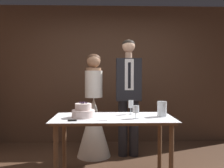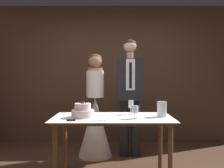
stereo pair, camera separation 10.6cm
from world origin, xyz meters
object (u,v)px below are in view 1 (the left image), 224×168
(tiered_cake, at_px, (83,111))
(wine_glass_middle, at_px, (131,105))
(cake_knife, at_px, (80,120))
(hurricane_candle, at_px, (162,109))
(wine_glass_near, at_px, (136,110))
(cake_table, at_px, (113,124))
(groom, at_px, (128,92))
(bride, at_px, (94,118))

(tiered_cake, bearing_deg, wine_glass_middle, 19.83)
(cake_knife, height_order, hurricane_candle, hurricane_candle)
(wine_glass_near, bearing_deg, cake_table, 154.70)
(tiered_cake, xyz_separation_m, hurricane_candle, (0.99, 0.04, 0.02))
(groom, bearing_deg, tiered_cake, -125.58)
(tiered_cake, xyz_separation_m, groom, (0.65, 0.91, 0.18))
(wine_glass_near, xyz_separation_m, wine_glass_middle, (-0.03, 0.32, 0.02))
(wine_glass_middle, bearing_deg, tiered_cake, -160.17)
(tiered_cake, xyz_separation_m, wine_glass_near, (0.64, -0.10, 0.03))
(cake_table, distance_m, tiered_cake, 0.41)
(hurricane_candle, distance_m, bride, 1.28)
(wine_glass_near, xyz_separation_m, groom, (0.01, 1.01, 0.15))
(cake_knife, height_order, bride, bride)
(cake_knife, relative_size, wine_glass_middle, 2.37)
(cake_table, bearing_deg, wine_glass_middle, 38.58)
(hurricane_candle, height_order, bride, bride)
(cake_knife, bearing_deg, bride, 81.61)
(hurricane_candle, bearing_deg, tiered_cake, -177.94)
(wine_glass_middle, height_order, bride, bride)
(wine_glass_near, xyz_separation_m, bride, (-0.55, 1.01, -0.28))
(bride, bearing_deg, wine_glass_near, -61.49)
(wine_glass_near, xyz_separation_m, hurricane_candle, (0.35, 0.14, -0.01))
(wine_glass_middle, height_order, groom, groom)
(tiered_cake, bearing_deg, hurricane_candle, 2.06)
(tiered_cake, relative_size, wine_glass_middle, 1.49)
(tiered_cake, distance_m, groom, 1.13)
(tiered_cake, height_order, wine_glass_middle, tiered_cake)
(wine_glass_middle, bearing_deg, wine_glass_near, -85.46)
(cake_knife, bearing_deg, wine_glass_near, 9.08)
(wine_glass_near, distance_m, groom, 1.02)
(cake_table, xyz_separation_m, bride, (-0.28, 0.88, -0.09))
(cake_table, height_order, wine_glass_middle, wine_glass_middle)
(cake_knife, relative_size, wine_glass_near, 2.83)
(wine_glass_middle, distance_m, groom, 0.70)
(tiered_cake, distance_m, wine_glass_near, 0.65)
(cake_table, relative_size, tiered_cake, 5.31)
(tiered_cake, height_order, bride, bride)
(groom, bearing_deg, cake_knife, -120.25)
(cake_knife, xyz_separation_m, wine_glass_near, (0.66, 0.14, 0.10))
(cake_knife, bearing_deg, tiered_cake, 82.56)
(bride, bearing_deg, groom, -0.06)
(hurricane_candle, xyz_separation_m, groom, (-0.34, 0.87, 0.16))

